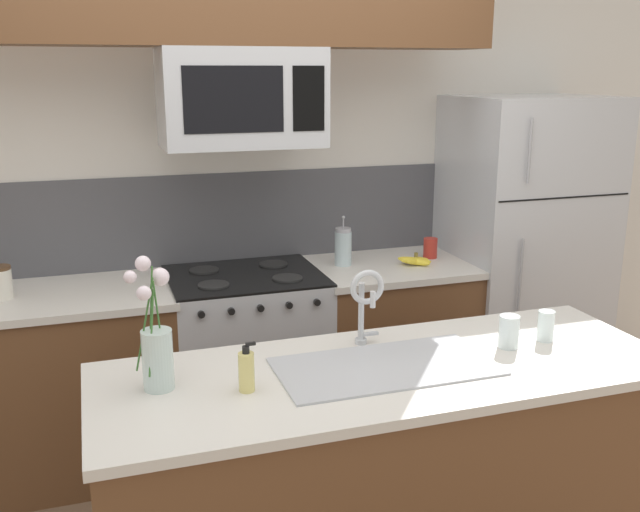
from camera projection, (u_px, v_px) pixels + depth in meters
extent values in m
cube|color=silver|center=(282.00, 185.00, 3.90)|extent=(5.20, 0.10, 2.60)
cube|color=#4C4C51|center=(231.00, 218.00, 3.80)|extent=(3.49, 0.01, 0.48)
cube|color=brown|center=(73.00, 387.00, 3.42)|extent=(0.96, 0.62, 0.88)
cube|color=beige|center=(64.00, 297.00, 3.31)|extent=(0.99, 0.65, 0.03)
cube|color=brown|center=(388.00, 346.00, 3.92)|extent=(0.82, 0.62, 0.88)
cube|color=beige|center=(390.00, 267.00, 3.81)|extent=(0.85, 0.65, 0.03)
cube|color=#B7BABF|center=(247.00, 361.00, 3.68)|extent=(0.76, 0.62, 0.91)
cube|color=black|center=(245.00, 276.00, 3.56)|extent=(0.76, 0.62, 0.01)
cylinder|color=black|center=(214.00, 285.00, 3.38)|extent=(0.15, 0.15, 0.01)
cylinder|color=black|center=(288.00, 278.00, 3.49)|extent=(0.15, 0.15, 0.01)
cylinder|color=black|center=(204.00, 270.00, 3.63)|extent=(0.15, 0.15, 0.01)
cylinder|color=black|center=(273.00, 264.00, 3.74)|extent=(0.15, 0.15, 0.01)
cylinder|color=black|center=(201.00, 314.00, 3.20)|extent=(0.03, 0.02, 0.03)
cylinder|color=black|center=(231.00, 311.00, 3.24)|extent=(0.03, 0.02, 0.03)
cylinder|color=black|center=(261.00, 308.00, 3.28)|extent=(0.03, 0.02, 0.03)
cylinder|color=black|center=(289.00, 305.00, 3.32)|extent=(0.03, 0.02, 0.03)
cylinder|color=black|center=(317.00, 302.00, 3.36)|extent=(0.03, 0.02, 0.03)
cube|color=#B7BABF|center=(241.00, 98.00, 3.32)|extent=(0.74, 0.40, 0.45)
cube|color=black|center=(234.00, 100.00, 3.11)|extent=(0.45, 0.00, 0.29)
cube|color=black|center=(309.00, 99.00, 3.22)|extent=(0.15, 0.00, 0.29)
cube|color=#B7BABF|center=(520.00, 255.00, 4.07)|extent=(0.82, 0.72, 1.78)
cube|color=black|center=(566.00, 198.00, 3.64)|extent=(0.78, 0.00, 0.01)
cylinder|color=#99999E|center=(530.00, 151.00, 3.49)|extent=(0.01, 0.01, 0.32)
cylinder|color=#99999E|center=(519.00, 302.00, 3.69)|extent=(0.01, 0.01, 0.68)
cylinder|color=silver|center=(1.00, 284.00, 3.21)|extent=(0.10, 0.10, 0.14)
ellipsoid|color=yellow|center=(414.00, 261.00, 3.77)|extent=(0.16, 0.14, 0.05)
ellipsoid|color=yellow|center=(414.00, 261.00, 3.78)|extent=(0.17, 0.10, 0.06)
ellipsoid|color=yellow|center=(416.00, 261.00, 3.77)|extent=(0.18, 0.06, 0.05)
ellipsoid|color=yellow|center=(416.00, 260.00, 3.79)|extent=(0.18, 0.06, 0.06)
ellipsoid|color=yellow|center=(418.00, 261.00, 3.77)|extent=(0.17, 0.10, 0.05)
ellipsoid|color=yellow|center=(418.00, 260.00, 3.79)|extent=(0.16, 0.14, 0.06)
cylinder|color=brown|center=(416.00, 255.00, 3.77)|extent=(0.02, 0.02, 0.03)
cylinder|color=silver|center=(343.00, 248.00, 3.76)|extent=(0.09, 0.09, 0.18)
cylinder|color=#A3A3AA|center=(343.00, 230.00, 3.73)|extent=(0.08, 0.08, 0.02)
cylinder|color=#A3A3AA|center=(343.00, 223.00, 3.72)|extent=(0.01, 0.01, 0.05)
sphere|color=#A3A3AA|center=(343.00, 217.00, 3.72)|extent=(0.02, 0.02, 0.02)
cylinder|color=#B22D23|center=(430.00, 248.00, 3.91)|extent=(0.08, 0.08, 0.11)
cube|color=brown|center=(386.00, 487.00, 2.61)|extent=(2.01, 0.71, 0.88)
cube|color=beige|center=(389.00, 372.00, 2.49)|extent=(2.04, 0.74, 0.03)
cube|color=#ADAFB5|center=(385.00, 366.00, 2.48)|extent=(0.76, 0.39, 0.01)
cube|color=#ADAFB5|center=(338.00, 394.00, 2.45)|extent=(0.30, 0.30, 0.15)
cube|color=#ADAFB5|center=(430.00, 381.00, 2.55)|extent=(0.30, 0.30, 0.15)
cylinder|color=#B7BABF|center=(361.00, 341.00, 2.69)|extent=(0.04, 0.04, 0.02)
cylinder|color=#B7BABF|center=(361.00, 311.00, 2.66)|extent=(0.02, 0.02, 0.22)
torus|color=#B7BABF|center=(367.00, 287.00, 2.59)|extent=(0.13, 0.02, 0.13)
cylinder|color=#B7BABF|center=(373.00, 299.00, 2.54)|extent=(0.02, 0.02, 0.06)
cube|color=#B7BABF|center=(369.00, 334.00, 2.70)|extent=(0.07, 0.01, 0.01)
cylinder|color=#DBCC75|center=(246.00, 372.00, 2.28)|extent=(0.05, 0.05, 0.13)
cylinder|color=black|center=(246.00, 350.00, 2.27)|extent=(0.02, 0.02, 0.02)
cube|color=black|center=(251.00, 344.00, 2.27)|extent=(0.03, 0.01, 0.01)
cylinder|color=silver|center=(509.00, 332.00, 2.65)|extent=(0.08, 0.08, 0.12)
cylinder|color=silver|center=(546.00, 326.00, 2.71)|extent=(0.06, 0.06, 0.12)
cylinder|color=silver|center=(158.00, 360.00, 2.29)|extent=(0.10, 0.10, 0.20)
cylinder|color=silver|center=(159.00, 378.00, 2.31)|extent=(0.09, 0.09, 0.06)
cylinder|color=#386B2D|center=(151.00, 318.00, 2.27)|extent=(0.03, 0.04, 0.35)
sphere|color=silver|center=(143.00, 264.00, 2.24)|extent=(0.05, 0.05, 0.05)
cylinder|color=#386B2D|center=(151.00, 333.00, 2.24)|extent=(0.04, 0.05, 0.28)
sphere|color=silver|center=(144.00, 293.00, 2.18)|extent=(0.05, 0.05, 0.05)
cylinder|color=#386B2D|center=(145.00, 325.00, 2.26)|extent=(0.07, 0.02, 0.31)
sphere|color=silver|center=(130.00, 277.00, 2.22)|extent=(0.04, 0.04, 0.04)
cylinder|color=#386B2D|center=(159.00, 324.00, 2.28)|extent=(0.03, 0.04, 0.30)
sphere|color=silver|center=(160.00, 277.00, 2.27)|extent=(0.06, 0.06, 0.06)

